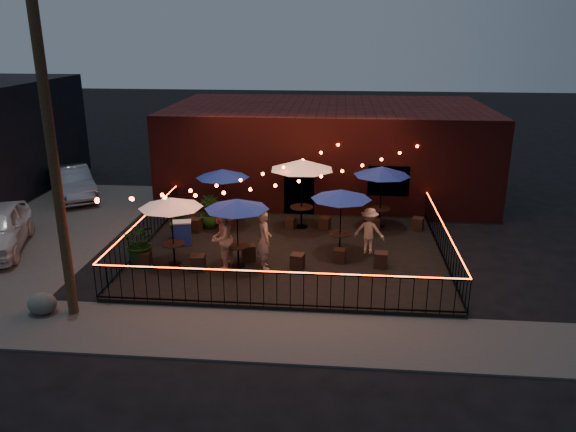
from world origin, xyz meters
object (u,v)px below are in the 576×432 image
(cafe_table_4, at_px, (341,195))
(cooler, at_px, (182,233))
(cafe_table_1, at_px, (223,174))
(cafe_table_2, at_px, (237,205))
(cafe_table_5, at_px, (382,172))
(boulder, at_px, (42,304))
(cafe_table_3, at_px, (302,165))
(utility_pole, at_px, (54,168))
(cafe_table_0, at_px, (171,204))

(cafe_table_4, xyz_separation_m, cooler, (-5.41, 0.30, -1.58))
(cafe_table_1, height_order, cafe_table_2, cafe_table_2)
(cafe_table_5, bearing_deg, boulder, -141.11)
(cafe_table_2, xyz_separation_m, boulder, (-4.67, -3.35, -1.84))
(cafe_table_1, relative_size, cafe_table_5, 0.92)
(cafe_table_5, bearing_deg, cafe_table_3, -172.95)
(utility_pole, bearing_deg, cooler, 71.54)
(cooler, bearing_deg, cafe_table_0, -97.18)
(cafe_table_1, height_order, boulder, cafe_table_1)
(cafe_table_3, distance_m, cafe_table_5, 2.96)
(cafe_table_4, bearing_deg, cafe_table_0, -165.11)
(cafe_table_3, xyz_separation_m, boulder, (-6.39, -7.15, -2.21))
(cafe_table_5, bearing_deg, cafe_table_2, -138.10)
(cafe_table_1, xyz_separation_m, cafe_table_2, (1.20, -3.75, 0.01))
(cafe_table_1, height_order, cafe_table_3, cafe_table_3)
(cafe_table_0, xyz_separation_m, cafe_table_5, (6.70, 4.17, 0.12))
(cafe_table_2, bearing_deg, cafe_table_5, 41.90)
(utility_pole, xyz_separation_m, boulder, (-0.78, -0.12, -3.68))
(cafe_table_4, bearing_deg, cafe_table_2, -156.38)
(cafe_table_0, height_order, cafe_table_4, cafe_table_4)
(cooler, relative_size, boulder, 1.00)
(cafe_table_2, distance_m, cooler, 3.23)
(utility_pole, height_order, cafe_table_5, utility_pole)
(cafe_table_0, distance_m, cafe_table_1, 3.85)
(cafe_table_0, bearing_deg, cafe_table_2, 0.10)
(utility_pole, bearing_deg, cafe_table_0, 60.34)
(utility_pole, height_order, cafe_table_3, utility_pole)
(utility_pole, xyz_separation_m, cooler, (1.64, 4.91, -3.43))
(cafe_table_4, relative_size, boulder, 2.64)
(cafe_table_3, distance_m, boulder, 9.85)
(cafe_table_3, height_order, boulder, cafe_table_3)
(cafe_table_5, bearing_deg, utility_pole, -139.09)
(cafe_table_0, relative_size, cafe_table_1, 1.05)
(cafe_table_4, bearing_deg, cafe_table_3, 120.80)
(cooler, bearing_deg, cafe_table_3, 14.34)
(cafe_table_2, distance_m, cafe_table_4, 3.45)
(cafe_table_4, bearing_deg, utility_pole, -146.83)
(utility_pole, bearing_deg, cafe_table_1, 68.96)
(cafe_table_0, bearing_deg, cafe_table_1, 77.25)
(cafe_table_1, height_order, cafe_table_5, cafe_table_5)
(cafe_table_3, bearing_deg, cafe_table_5, 7.05)
(utility_pole, height_order, cafe_table_4, utility_pole)
(cafe_table_2, xyz_separation_m, cafe_table_5, (4.64, 4.17, 0.11))
(cafe_table_2, bearing_deg, cafe_table_3, 65.66)
(cafe_table_2, bearing_deg, cafe_table_1, 107.81)
(cafe_table_2, distance_m, cafe_table_5, 6.24)
(cafe_table_4, distance_m, boulder, 9.34)
(cafe_table_2, relative_size, boulder, 2.66)
(cafe_table_0, relative_size, cafe_table_2, 1.09)
(cafe_table_0, height_order, cafe_table_3, cafe_table_3)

